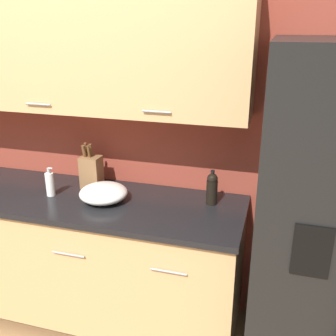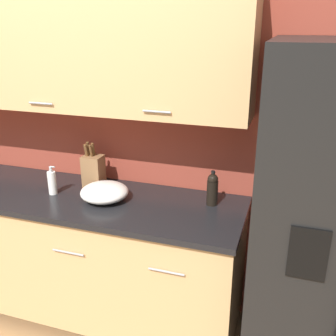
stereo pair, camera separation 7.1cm
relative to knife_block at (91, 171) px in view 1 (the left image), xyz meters
name	(u,v)px [view 1 (the left image)]	position (x,y,z in m)	size (l,w,h in m)	color
wall_back	(63,96)	(-0.24, 0.13, 0.46)	(10.00, 0.39, 2.60)	#993D2D
counter_unit	(57,252)	(-0.23, -0.15, -0.56)	(2.49, 0.64, 0.90)	black
knife_block	(91,171)	(0.00, 0.00, 0.00)	(0.13, 0.11, 0.30)	olive
soap_dispenser	(50,184)	(-0.19, -0.19, -0.03)	(0.06, 0.05, 0.19)	white
oil_bottle	(212,188)	(0.80, -0.03, -0.01)	(0.07, 0.07, 0.21)	black
mixing_bowl	(103,193)	(0.16, -0.17, -0.06)	(0.29, 0.29, 0.10)	white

